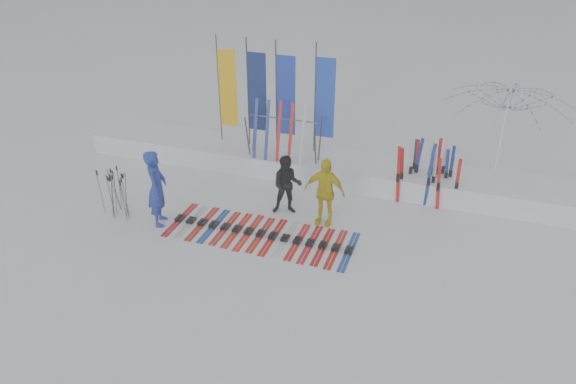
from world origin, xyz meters
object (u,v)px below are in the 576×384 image
at_px(person_blue, 157,188).
at_px(ski_rack, 284,132).
at_px(ski_row, 261,234).
at_px(person_black, 287,185).
at_px(tent_canopy, 501,139).
at_px(person_yellow, 325,192).

height_order(person_blue, ski_rack, person_blue).
bearing_deg(ski_row, person_black, 79.03).
height_order(person_black, ski_rack, ski_rack).
bearing_deg(person_black, tent_canopy, 13.88).
xyz_separation_m(person_black, tent_canopy, (4.99, 3.05, 0.73)).
bearing_deg(ski_rack, person_blue, -121.27).
distance_m(person_blue, ski_rack, 4.02).
distance_m(person_yellow, ski_row, 1.86).
xyz_separation_m(person_blue, person_yellow, (3.87, 1.33, -0.10)).
relative_size(tent_canopy, ski_rack, 1.66).
bearing_deg(person_blue, ski_rack, -52.69).
bearing_deg(ski_row, ski_rack, 99.34).
height_order(person_blue, person_black, person_blue).
bearing_deg(tent_canopy, person_yellow, -140.86).
relative_size(person_blue, person_yellow, 1.12).
height_order(tent_canopy, ski_row, tent_canopy).
relative_size(person_black, ski_row, 0.35).
xyz_separation_m(tent_canopy, ski_rack, (-5.75, -1.14, -0.14)).
bearing_deg(tent_canopy, person_black, -148.61).
relative_size(ski_row, ski_rack, 2.24).
relative_size(person_black, tent_canopy, 0.47).
bearing_deg(tent_canopy, ski_row, -140.67).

